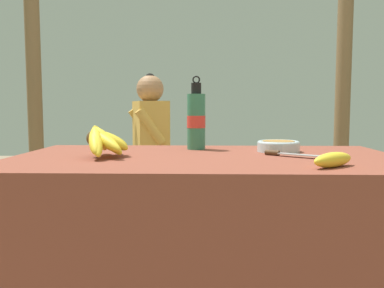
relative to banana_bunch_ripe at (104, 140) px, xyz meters
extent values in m
cube|color=brown|center=(0.37, 0.05, -0.43)|extent=(1.44, 0.82, 0.74)
sphere|color=#4C381E|center=(-0.03, 0.00, 0.01)|extent=(0.06, 0.06, 0.06)
ellipsoid|color=yellow|center=(-0.02, -0.05, 0.00)|extent=(0.09, 0.16, 0.11)
ellipsoid|color=yellow|center=(-0.01, -0.06, 0.00)|extent=(0.09, 0.17, 0.12)
ellipsoid|color=yellow|center=(0.02, -0.04, 0.00)|extent=(0.16, 0.14, 0.10)
ellipsoid|color=yellow|center=(0.02, -0.02, 0.00)|extent=(0.15, 0.09, 0.12)
ellipsoid|color=yellow|center=(0.02, 0.00, 0.00)|extent=(0.15, 0.04, 0.10)
ellipsoid|color=yellow|center=(0.02, 0.02, 0.00)|extent=(0.15, 0.09, 0.10)
ellipsoid|color=yellow|center=(0.01, 0.04, 0.00)|extent=(0.15, 0.13, 0.10)
ellipsoid|color=yellow|center=(0.00, 0.05, 0.00)|extent=(0.12, 0.16, 0.11)
ellipsoid|color=yellow|center=(-0.03, 0.06, 0.00)|extent=(0.05, 0.15, 0.13)
cylinder|color=silver|center=(0.67, 0.21, -0.05)|extent=(0.17, 0.17, 0.04)
torus|color=silver|center=(0.67, 0.21, -0.03)|extent=(0.17, 0.17, 0.02)
cylinder|color=olive|center=(0.67, 0.21, -0.02)|extent=(0.13, 0.13, 0.01)
cylinder|color=#337556|center=(0.33, 0.29, 0.06)|extent=(0.08, 0.08, 0.24)
cylinder|color=red|center=(0.33, 0.29, 0.06)|extent=(0.08, 0.08, 0.05)
cylinder|color=black|center=(0.33, 0.29, 0.20)|extent=(0.04, 0.04, 0.05)
torus|color=black|center=(0.33, 0.29, 0.23)|extent=(0.03, 0.01, 0.03)
ellipsoid|color=yellow|center=(0.75, -0.22, -0.04)|extent=(0.17, 0.15, 0.05)
cube|color=#BCBCC1|center=(0.71, 0.01, -0.05)|extent=(0.16, 0.13, 0.00)
cylinder|color=#472D19|center=(0.62, 0.08, -0.05)|extent=(0.06, 0.05, 0.02)
cube|color=brown|center=(0.22, 1.37, -0.37)|extent=(1.48, 0.32, 0.04)
cube|color=brown|center=(-0.42, 1.25, -0.59)|extent=(0.06, 0.06, 0.42)
cube|color=brown|center=(0.87, 1.25, -0.59)|extent=(0.06, 0.06, 0.42)
cube|color=brown|center=(-0.42, 1.49, -0.59)|extent=(0.06, 0.06, 0.42)
cube|color=brown|center=(0.87, 1.49, -0.59)|extent=(0.06, 0.06, 0.42)
cylinder|color=#473828|center=(-0.22, 1.17, -0.57)|extent=(0.09, 0.09, 0.45)
cylinder|color=#473828|center=(-0.11, 1.21, -0.34)|extent=(0.31, 0.18, 0.09)
cylinder|color=#473828|center=(-0.28, 1.35, -0.57)|extent=(0.09, 0.09, 0.45)
cylinder|color=#473828|center=(-0.17, 1.39, -0.34)|extent=(0.31, 0.18, 0.09)
cube|color=gold|center=(-0.01, 1.34, -0.10)|extent=(0.30, 0.39, 0.51)
cylinder|color=gold|center=(0.01, 1.18, -0.01)|extent=(0.21, 0.12, 0.25)
cylinder|color=gold|center=(-0.09, 1.48, -0.01)|extent=(0.21, 0.12, 0.25)
sphere|color=#9E704C|center=(-0.01, 1.34, 0.24)|extent=(0.19, 0.19, 0.19)
sphere|color=black|center=(-0.01, 1.34, 0.31)|extent=(0.07, 0.07, 0.07)
sphere|color=#4C381E|center=(0.63, 1.37, -0.28)|extent=(0.06, 0.06, 0.06)
ellipsoid|color=olive|center=(0.63, 1.31, -0.29)|extent=(0.06, 0.16, 0.09)
ellipsoid|color=olive|center=(0.66, 1.32, -0.29)|extent=(0.10, 0.14, 0.12)
ellipsoid|color=olive|center=(0.67, 1.35, -0.29)|extent=(0.14, 0.10, 0.09)
ellipsoid|color=olive|center=(0.69, 1.37, -0.29)|extent=(0.15, 0.05, 0.11)
ellipsoid|color=olive|center=(0.68, 1.40, -0.29)|extent=(0.16, 0.12, 0.10)
ellipsoid|color=olive|center=(0.66, 1.42, -0.29)|extent=(0.12, 0.15, 0.12)
ellipsoid|color=olive|center=(0.63, 1.42, -0.29)|extent=(0.05, 0.15, 0.10)
cylinder|color=brown|center=(-1.01, 1.80, 0.59)|extent=(0.12, 0.12, 2.79)
cylinder|color=brown|center=(1.45, 1.80, 0.59)|extent=(0.12, 0.12, 2.79)
camera|label=1|loc=(0.36, -1.45, 0.12)|focal=38.00mm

